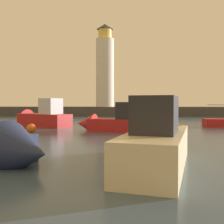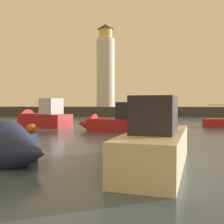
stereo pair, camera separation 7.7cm
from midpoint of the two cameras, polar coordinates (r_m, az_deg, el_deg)
ground_plane at (r=29.06m, az=1.75°, el=-3.33°), size 220.00×220.00×0.00m
breakwater at (r=56.30m, az=2.23°, el=0.16°), size 92.48×5.36×1.83m
lighthouse at (r=56.87m, az=-1.52°, el=9.18°), size 3.67×3.67×16.88m
motorboat_1 at (r=32.47m, az=-15.04°, el=-1.09°), size 8.21×6.27×3.48m
motorboat_2 at (r=12.37m, az=9.74°, el=-5.92°), size 4.23×8.89×3.16m
motorboat_4 at (r=25.66m, az=-0.21°, el=-2.16°), size 7.54×4.00×3.06m
mooring_buoy at (r=25.31m, az=-16.46°, el=-3.26°), size 0.81×0.81×0.81m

